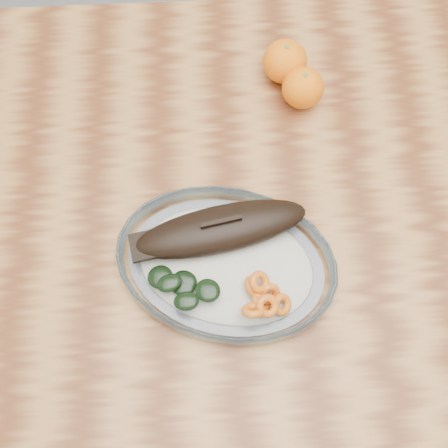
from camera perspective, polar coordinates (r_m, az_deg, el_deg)
The scene contains 5 objects.
ground at distance 1.60m, azimuth 3.95°, elevation -8.79°, with size 3.00×3.00×0.00m, color slate.
dining_table at distance 0.98m, azimuth 6.35°, elevation 0.98°, with size 1.20×0.80×0.75m.
plated_meal at distance 0.82m, azimuth 0.17°, elevation -3.74°, with size 0.71×0.71×0.08m.
orange_left at distance 0.98m, azimuth 6.20°, elevation 16.09°, with size 0.07×0.07×0.07m, color #FD4505.
orange_right at distance 0.96m, azimuth 8.01°, elevation 13.53°, with size 0.07×0.07×0.07m, color #FD4505.
Camera 1 is at (-0.13, -0.40, 1.54)m, focal length 45.00 mm.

